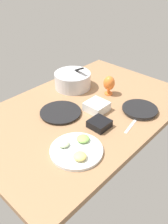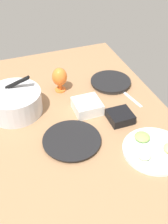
# 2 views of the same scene
# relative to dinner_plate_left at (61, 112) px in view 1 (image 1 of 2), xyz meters

# --- Properties ---
(ground_plane) EXTENTS (1.60, 1.04, 0.04)m
(ground_plane) POSITION_rel_dinner_plate_left_xyz_m (0.16, -0.08, -0.03)
(ground_plane) COLOR #99704C
(dinner_plate_left) EXTENTS (0.29, 0.29, 0.02)m
(dinner_plate_left) POSITION_rel_dinner_plate_left_xyz_m (0.00, 0.00, 0.00)
(dinner_plate_left) COLOR #4C4C51
(dinner_plate_left) RESTS_ON ground_plane
(dinner_plate_right) EXTENTS (0.25, 0.25, 0.03)m
(dinner_plate_right) POSITION_rel_dinner_plate_left_xyz_m (0.40, -0.39, 0.00)
(dinner_plate_right) COLOR #4C4C51
(dinner_plate_right) RESTS_ON ground_plane
(mixing_bowl) EXTENTS (0.30, 0.30, 0.20)m
(mixing_bowl) POSITION_rel_dinner_plate_left_xyz_m (0.34, 0.22, 0.06)
(mixing_bowl) COLOR silver
(mixing_bowl) RESTS_ON ground_plane
(fruit_platter) EXTENTS (0.31, 0.31, 0.05)m
(fruit_platter) POSITION_rel_dinner_plate_left_xyz_m (-0.20, -0.35, 0.00)
(fruit_platter) COLOR silver
(fruit_platter) RESTS_ON ground_plane
(hurricane_glass_orange) EXTENTS (0.09, 0.09, 0.15)m
(hurricane_glass_orange) POSITION_rel_dinner_plate_left_xyz_m (0.45, -0.07, 0.08)
(hurricane_glass_orange) COLOR orange
(hurricane_glass_orange) RESTS_ON ground_plane
(square_bowl_white) EXTENTS (0.15, 0.15, 0.06)m
(square_bowl_white) POSITION_rel_dinner_plate_left_xyz_m (0.20, -0.16, 0.03)
(square_bowl_white) COLOR white
(square_bowl_white) RESTS_ON ground_plane
(square_bowl_black) EXTENTS (0.12, 0.12, 0.05)m
(square_bowl_black) POSITION_rel_dinner_plate_left_xyz_m (0.07, -0.30, 0.02)
(square_bowl_black) COLOR black
(square_bowl_black) RESTS_ON ground_plane
(fork_by_right_plate) EXTENTS (0.18, 0.05, 0.01)m
(fork_by_right_plate) POSITION_rel_dinner_plate_left_xyz_m (0.22, -0.44, -0.01)
(fork_by_right_plate) COLOR silver
(fork_by_right_plate) RESTS_ON ground_plane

